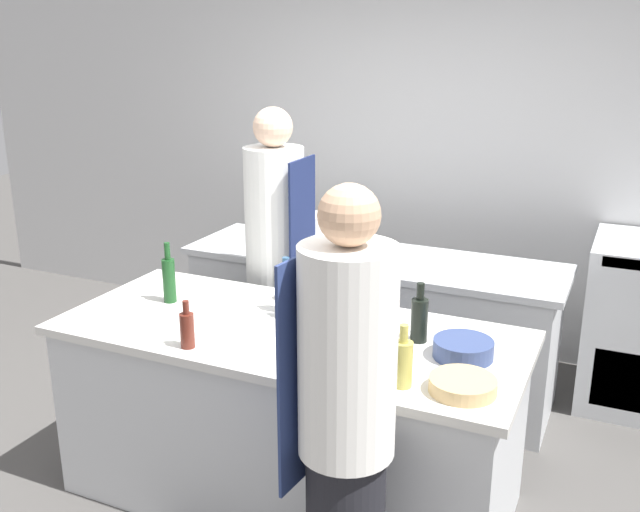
% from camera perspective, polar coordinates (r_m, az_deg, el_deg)
% --- Properties ---
extents(ground_plane, '(16.00, 16.00, 0.00)m').
position_cam_1_polar(ground_plane, '(3.71, -2.37, -18.45)').
color(ground_plane, '#4C4947').
extents(wall_back, '(8.00, 0.06, 2.80)m').
position_cam_1_polar(wall_back, '(5.06, 8.50, 8.38)').
color(wall_back, silver).
rests_on(wall_back, ground_plane).
extents(prep_counter, '(2.15, 0.93, 0.88)m').
position_cam_1_polar(prep_counter, '(3.47, -2.46, -12.52)').
color(prep_counter, silver).
rests_on(prep_counter, ground_plane).
extents(pass_counter, '(2.31, 0.69, 0.88)m').
position_cam_1_polar(pass_counter, '(4.49, 4.03, -5.38)').
color(pass_counter, silver).
rests_on(pass_counter, ground_plane).
extents(chef_at_prep_near, '(0.36, 0.34, 1.73)m').
position_cam_1_polar(chef_at_prep_near, '(2.51, 2.06, -13.74)').
color(chef_at_prep_near, black).
rests_on(chef_at_prep_near, ground_plane).
extents(chef_at_stove, '(0.35, 0.33, 1.80)m').
position_cam_1_polar(chef_at_stove, '(4.06, -3.53, -0.75)').
color(chef_at_stove, black).
rests_on(chef_at_stove, ground_plane).
extents(bottle_olive_oil, '(0.07, 0.07, 0.27)m').
position_cam_1_polar(bottle_olive_oil, '(3.14, 7.95, -4.96)').
color(bottle_olive_oil, black).
rests_on(bottle_olive_oil, prep_counter).
extents(bottle_vinegar, '(0.07, 0.07, 0.29)m').
position_cam_1_polar(bottle_vinegar, '(3.34, -1.73, -3.26)').
color(bottle_vinegar, silver).
rests_on(bottle_vinegar, prep_counter).
extents(bottle_wine, '(0.08, 0.08, 0.28)m').
position_cam_1_polar(bottle_wine, '(3.44, -2.72, -2.75)').
color(bottle_wine, '#2D5175').
rests_on(bottle_wine, prep_counter).
extents(bottle_cooking_oil, '(0.06, 0.06, 0.21)m').
position_cam_1_polar(bottle_cooking_oil, '(3.11, -10.58, -5.76)').
color(bottle_cooking_oil, '#5B2319').
rests_on(bottle_cooking_oil, prep_counter).
extents(bottle_sauce, '(0.08, 0.08, 0.25)m').
position_cam_1_polar(bottle_sauce, '(2.75, 6.65, -8.43)').
color(bottle_sauce, '#B2A84C').
rests_on(bottle_sauce, prep_counter).
extents(bottle_water, '(0.06, 0.06, 0.31)m').
position_cam_1_polar(bottle_water, '(3.63, -11.99, -1.78)').
color(bottle_water, '#19471E').
rests_on(bottle_water, prep_counter).
extents(bowl_mixing_large, '(0.25, 0.25, 0.08)m').
position_cam_1_polar(bowl_mixing_large, '(3.04, 11.39, -7.29)').
color(bowl_mixing_large, navy).
rests_on(bowl_mixing_large, prep_counter).
extents(bowl_prep_small, '(0.26, 0.26, 0.06)m').
position_cam_1_polar(bowl_prep_small, '(2.77, 11.35, -10.10)').
color(bowl_prep_small, tan).
rests_on(bowl_prep_small, prep_counter).
extents(cup, '(0.09, 0.09, 0.08)m').
position_cam_1_polar(cup, '(3.62, -2.56, -2.84)').
color(cup, white).
rests_on(cup, prep_counter).
extents(stockpot, '(0.27, 0.27, 0.22)m').
position_cam_1_polar(stockpot, '(4.47, -1.15, 2.00)').
color(stockpot, silver).
rests_on(stockpot, pass_counter).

